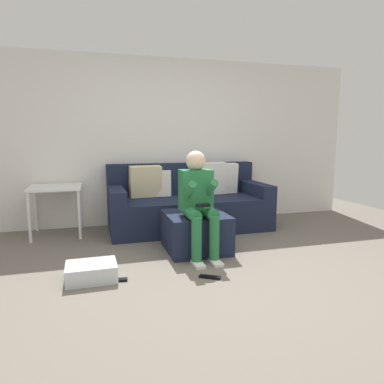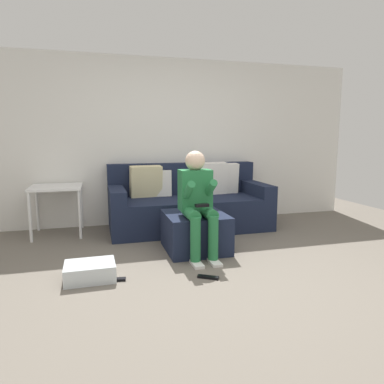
% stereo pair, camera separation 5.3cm
% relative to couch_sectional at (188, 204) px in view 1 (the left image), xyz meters
% --- Properties ---
extents(ground_plane, '(7.73, 7.73, 0.00)m').
position_rel_couch_sectional_xyz_m(ground_plane, '(-0.21, -1.95, -0.34)').
color(ground_plane, '#6B6359').
extents(wall_back, '(5.95, 0.10, 2.41)m').
position_rel_couch_sectional_xyz_m(wall_back, '(-0.21, 0.47, 0.86)').
color(wall_back, silver).
rests_on(wall_back, ground_plane).
extents(couch_sectional, '(2.19, 0.99, 0.91)m').
position_rel_couch_sectional_xyz_m(couch_sectional, '(0.00, 0.00, 0.00)').
color(couch_sectional, '#192138').
rests_on(couch_sectional, ground_plane).
extents(ottoman, '(0.67, 0.71, 0.42)m').
position_rel_couch_sectional_xyz_m(ottoman, '(-0.19, -1.02, -0.13)').
color(ottoman, '#192138').
rests_on(ottoman, ground_plane).
extents(person_seated, '(0.34, 0.62, 1.13)m').
position_rel_couch_sectional_xyz_m(person_seated, '(-0.21, -1.20, 0.30)').
color(person_seated, '#26723F').
rests_on(person_seated, ground_plane).
extents(storage_bin, '(0.45, 0.35, 0.15)m').
position_rel_couch_sectional_xyz_m(storage_bin, '(-1.34, -1.59, -0.27)').
color(storage_bin, silver).
rests_on(storage_bin, ground_plane).
extents(side_table, '(0.64, 0.63, 0.65)m').
position_rel_couch_sectional_xyz_m(side_table, '(-1.76, 0.08, 0.22)').
color(side_table, white).
rests_on(side_table, ground_plane).
extents(remote_near_ottoman, '(0.19, 0.15, 0.02)m').
position_rel_couch_sectional_xyz_m(remote_near_ottoman, '(-0.30, -1.85, -0.33)').
color(remote_near_ottoman, black).
rests_on(remote_near_ottoman, ground_plane).
extents(remote_by_storage_bin, '(0.20, 0.08, 0.02)m').
position_rel_couch_sectional_xyz_m(remote_by_storage_bin, '(-1.13, -1.68, -0.33)').
color(remote_by_storage_bin, black).
rests_on(remote_by_storage_bin, ground_plane).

